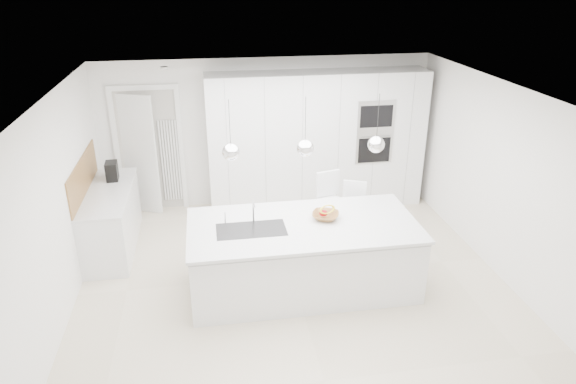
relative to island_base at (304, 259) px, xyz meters
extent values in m
plane|color=beige|center=(-0.10, 0.30, -0.43)|extent=(5.50, 5.50, 0.00)
plane|color=white|center=(-0.10, 2.80, 0.82)|extent=(5.50, 0.00, 5.50)
plane|color=white|center=(-2.85, 0.30, 0.82)|extent=(0.00, 5.00, 5.00)
plane|color=white|center=(-0.10, 0.30, 2.07)|extent=(5.50, 5.50, 0.00)
cube|color=white|center=(0.70, 2.50, 0.72)|extent=(3.60, 0.60, 2.30)
cube|color=white|center=(-2.30, 2.72, 0.57)|extent=(0.76, 0.38, 2.00)
cube|color=white|center=(-2.55, 1.50, 0.00)|extent=(0.60, 1.80, 0.86)
cube|color=silver|center=(-2.55, 1.50, 0.45)|extent=(0.62, 1.82, 0.04)
cube|color=olive|center=(-2.84, 1.50, 0.72)|extent=(0.02, 1.80, 0.50)
cube|color=white|center=(0.00, 0.00, 0.00)|extent=(2.80, 1.20, 0.86)
cube|color=silver|center=(0.00, 0.05, 0.45)|extent=(2.84, 1.40, 0.04)
cylinder|color=white|center=(-0.60, 0.20, 0.62)|extent=(0.02, 0.02, 0.30)
sphere|color=white|center=(-0.85, 0.00, 1.47)|extent=(0.20, 0.20, 0.20)
sphere|color=white|center=(0.00, 0.00, 1.47)|extent=(0.20, 0.20, 0.20)
sphere|color=white|center=(0.85, 0.00, 1.47)|extent=(0.20, 0.20, 0.20)
imported|color=olive|center=(0.30, 0.14, 0.51)|extent=(0.43, 0.43, 0.08)
cube|color=black|center=(-2.53, 1.93, 0.61)|extent=(0.18, 0.27, 0.28)
sphere|color=#A90717|center=(0.27, 0.17, 0.54)|extent=(0.08, 0.08, 0.08)
sphere|color=#A90717|center=(0.29, 0.16, 0.54)|extent=(0.08, 0.08, 0.08)
torus|color=yellow|center=(0.32, 0.16, 0.59)|extent=(0.25, 0.18, 0.23)
camera|label=1|loc=(-1.11, -5.49, 3.36)|focal=32.00mm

